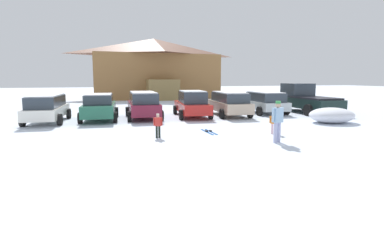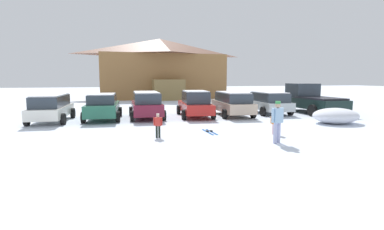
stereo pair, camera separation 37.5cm
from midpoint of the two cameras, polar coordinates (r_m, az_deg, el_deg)
ground at (r=8.42m, az=5.62°, el=-10.71°), size 160.00×160.00×0.00m
ski_lodge at (r=39.86m, az=-7.51°, el=8.86°), size 16.11×11.24×7.62m
parked_white_suv at (r=19.33m, az=-26.41°, el=1.30°), size 2.24×4.75×1.60m
parked_green_coupe at (r=19.18m, az=-17.75°, el=1.53°), size 2.36×4.58×1.62m
parked_maroon_van at (r=19.31m, az=-9.82°, el=2.06°), size 2.21×4.45×1.70m
parked_red_sedan at (r=19.87m, az=-0.54°, el=2.16°), size 2.43×4.89×1.74m
parked_beige_suv at (r=20.51m, az=6.54°, el=2.32°), size 2.38×4.83×1.63m
parked_silver_wagon at (r=22.30m, az=13.27°, el=2.48°), size 2.40×4.10×1.57m
pickup_truck at (r=23.88m, az=20.19°, el=2.86°), size 2.56×5.88×2.15m
skier_child_in_orange_jacket at (r=14.17m, az=14.54°, el=-1.30°), size 0.34×0.23×0.99m
skier_adult_in_blue_parka at (r=12.26m, az=15.15°, el=-0.78°), size 0.60×0.34×1.67m
skier_child_in_red_jacket at (r=12.95m, az=-7.33°, el=-1.75°), size 0.38×0.20×1.05m
pair_of_skis at (r=14.30m, az=2.48°, el=-3.19°), size 0.33×1.55×0.08m
plowed_snow_pile at (r=18.89m, az=24.56°, el=-0.04°), size 2.65×2.12×0.88m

